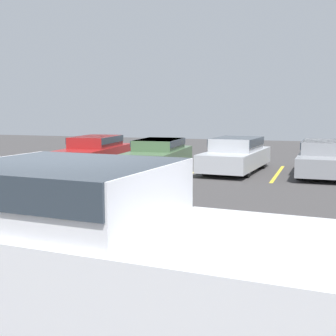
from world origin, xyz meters
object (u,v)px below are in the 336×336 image
Objects in this scene: parked_sedan_d at (325,157)px; pickup_truck at (93,251)px; parked_sedan_b at (159,153)px; wheel_stop_curb at (236,161)px; parked_sedan_c at (236,154)px; parked_sedan_a at (95,150)px.

pickup_truck is at bearing -8.82° from parked_sedan_d.
parked_sedan_b is 0.98× the size of parked_sedan_d.
parked_sedan_b is at bearing 111.73° from pickup_truck.
pickup_truck is 13.44m from parked_sedan_b.
parked_sedan_b is 4.00m from wheel_stop_curb.
parked_sedan_d is (3.16, 0.08, -0.03)m from parked_sedan_c.
pickup_truck is at bearing 13.54° from parked_sedan_b.
parked_sedan_d reaches higher than parked_sedan_b.
parked_sedan_c is at bearing 84.61° from parked_sedan_a.
parked_sedan_d is (2.30, 13.25, -0.26)m from pickup_truck.
pickup_truck is at bearing 8.34° from parked_sedan_c.
parked_sedan_c is 2.88m from wheel_stop_curb.
parked_sedan_c is (-0.87, 13.17, -0.23)m from pickup_truck.
wheel_stop_curb is (2.50, 3.07, -0.56)m from parked_sedan_b.
parked_sedan_d is at bearing 96.09° from parked_sedan_c.
parked_sedan_c reaches higher than parked_sedan_a.
parked_sedan_d reaches higher than parked_sedan_a.
parked_sedan_d is at bearing 90.36° from parked_sedan_b.
parked_sedan_c reaches higher than parked_sedan_b.
parked_sedan_b is 6.16m from parked_sedan_d.
pickup_truck reaches higher than parked_sedan_d.
wheel_stop_curb is (-1.35, 15.94, -0.84)m from pickup_truck.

